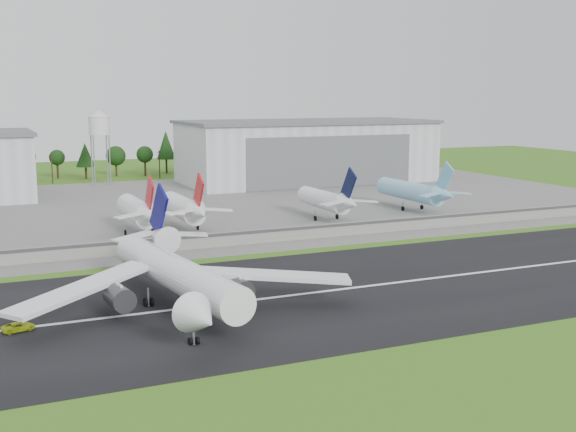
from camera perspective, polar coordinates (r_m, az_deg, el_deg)
name	(u,v)px	position (r m, az deg, el deg)	size (l,w,h in m)	color
ground	(321,310)	(121.15, 2.66, -7.46)	(600.00, 600.00, 0.00)	#306217
runway	(297,295)	(129.79, 0.68, -6.26)	(320.00, 60.00, 0.10)	black
runway_centerline	(297,295)	(129.78, 0.68, -6.24)	(220.00, 1.00, 0.02)	white
apron	(153,208)	(232.26, -10.63, 0.63)	(320.00, 150.00, 0.10)	slate
blast_fence	(217,240)	(170.21, -5.60, -1.88)	(240.00, 0.61, 3.50)	gray
hangar_east	(307,151)	(297.85, 1.47, 5.16)	(102.00, 47.00, 25.20)	silver
water_tower	(99,123)	(292.60, -14.70, 7.12)	(8.40, 8.40, 29.40)	#99999E
utility_poles	(108,181)	(310.04, -14.04, 2.71)	(230.00, 3.00, 12.00)	black
treeline	(102,177)	(324.75, -14.50, 2.99)	(320.00, 16.00, 22.00)	black
main_airliner	(177,282)	(120.99, -8.75, -5.17)	(56.76, 59.22, 18.17)	white
ground_vehicle	(18,327)	(117.65, -20.52, -8.20)	(2.26, 4.89, 1.36)	#CCDF1A
parked_jet_red_a	(140,211)	(186.52, -11.65, 0.36)	(7.36, 31.29, 16.76)	white
parked_jet_red_b	(186,208)	(189.38, -8.07, 0.60)	(7.36, 31.29, 16.76)	white
parked_jet_navy	(329,200)	(204.45, 3.23, 1.26)	(7.36, 31.29, 16.46)	white
parked_jet_skyblue	(415,191)	(225.09, 10.04, 1.92)	(7.36, 37.29, 16.66)	#85C3E6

